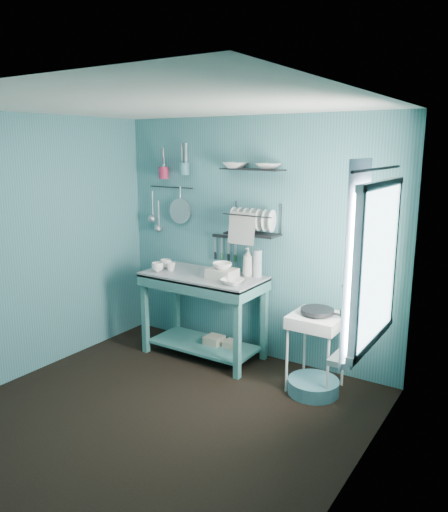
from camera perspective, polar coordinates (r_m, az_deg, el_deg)
The scene contains 35 objects.
floor at distance 4.45m, azimuth -6.82°, elevation -17.25°, with size 3.20×3.20×0.00m, color black.
ceiling at distance 3.88m, azimuth -7.81°, elevation 16.80°, with size 3.20×3.20×0.00m, color silver.
wall_back at distance 5.19m, azimuth 3.45°, elevation 1.90°, with size 3.20×3.20×0.00m, color #3A7076.
wall_left at distance 5.15m, azimuth -21.04°, elevation 0.99°, with size 3.00×3.00×0.00m, color #3A7076.
wall_right at distance 3.22m, azimuth 15.11°, elevation -5.11°, with size 3.00×3.00×0.00m, color #3A7076.
work_counter at distance 5.31m, azimuth -2.36°, elevation -6.81°, with size 1.27×0.63×0.90m, color #387571.
mug_left at distance 5.33m, azimuth -7.61°, elevation -1.26°, with size 0.12×0.12×0.10m, color white.
mug_mid at distance 5.35m, azimuth -6.10°, elevation -1.21°, with size 0.10×0.10×0.09m, color white.
mug_right at distance 5.46m, azimuth -6.68°, elevation -0.90°, with size 0.12×0.12×0.10m, color white.
wash_tub at distance 5.01m, azimuth -0.20°, elevation -2.01°, with size 0.28×0.22×0.10m, color beige.
tub_bowl at distance 4.99m, azimuth -0.21°, elevation -1.12°, with size 0.20×0.20×0.06m, color white.
soap_bottle at distance 5.09m, azimuth 2.76°, elevation -0.66°, with size 0.12×0.12×0.30m, color beige.
water_bottle at distance 5.06m, azimuth 3.85°, elevation -0.87°, with size 0.09×0.09×0.28m, color #A8B3BB.
counter_bowl at distance 4.81m, azimuth 0.94°, elevation -2.93°, with size 0.22×0.22×0.05m, color white.
hotplate_stand at distance 4.72m, azimuth 10.42°, elevation -10.73°, with size 0.45×0.45×0.72m, color white.
frying_pan at distance 4.58m, azimuth 10.62°, elevation -6.17°, with size 0.30×0.30×0.04m, color black.
knife_strip at distance 5.33m, azimuth 0.20°, elevation 2.23°, with size 0.32×0.02×0.03m, color black.
dish_rack at distance 5.02m, azimuth 3.29°, elevation 4.22°, with size 0.55×0.24×0.32m, color black.
upper_shelf at distance 5.01m, azimuth 3.20°, elevation 9.86°, with size 0.70×0.18×0.01m, color black.
shelf_bowl_left at distance 5.11m, azimuth 1.30°, elevation 10.92°, with size 0.24×0.24×0.06m, color white.
shelf_bowl_right at distance 4.92m, azimuth 5.11°, elevation 10.24°, with size 0.23×0.23×0.06m, color white.
utensil_cup_magenta at distance 5.69m, azimuth -6.91°, elevation 9.42°, with size 0.11×0.11×0.13m, color #A11D3D.
utensil_cup_teal at distance 5.50m, azimuth -4.56°, elevation 9.89°, with size 0.11×0.11×0.13m, color #3B737C.
colander at distance 5.62m, azimuth -5.05°, elevation 5.13°, with size 0.28×0.28×0.03m, color #A8ACB1.
ladle_outer at distance 5.89m, azimuth -8.17°, elevation 5.91°, with size 0.01×0.01×0.30m, color #A8ACB1.
ladle_inner at distance 5.84m, azimuth -7.47°, elevation 4.81°, with size 0.01×0.01×0.30m, color #A8ACB1.
hook_rail at distance 5.70m, azimuth -6.04°, elevation 7.82°, with size 0.01×0.01×0.60m, color black.
window_glass at distance 3.61m, azimuth 17.25°, elevation -0.91°, with size 1.10×1.10×0.00m, color white.
windowsill at distance 3.80m, azimuth 15.43°, elevation -9.44°, with size 0.16×0.95×0.04m, color white.
curtain at distance 3.33m, azimuth 14.81°, elevation -0.95°, with size 1.35×1.35×0.00m, color white.
curtain_rod at distance 3.53m, azimuth 17.23°, elevation 9.49°, with size 0.02×0.02×1.05m, color black.
potted_plant at distance 3.76m, azimuth 15.15°, elevation -5.43°, with size 0.27×0.27×0.48m, color #245A24.
storage_tin_large at distance 5.42m, azimuth -1.13°, elevation -10.23°, with size 0.18×0.18×0.22m, color tan.
storage_tin_small at distance 5.34m, azimuth 0.86°, elevation -10.68°, with size 0.15×0.15×0.20m, color tan.
floor_basin at distance 4.75m, azimuth 10.17°, elevation -14.45°, with size 0.46×0.46×0.13m, color teal.
Camera 1 is at (2.51, -2.94, 2.20)m, focal length 35.00 mm.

